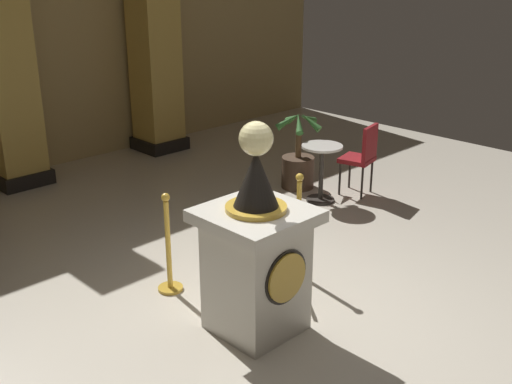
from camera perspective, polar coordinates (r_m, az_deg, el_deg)
name	(u,v)px	position (r m, az deg, el deg)	size (l,w,h in m)	color
ground_plane	(273,319)	(5.60, 1.60, -11.54)	(12.89, 12.89, 0.00)	beige
pedestal_clock	(256,255)	(5.14, 0.03, -5.77)	(0.83, 0.83, 1.82)	beige
stanchion_near	(298,240)	(6.15, 3.88, -4.42)	(0.24, 0.24, 1.08)	gold
stanchion_far	(169,257)	(5.93, -8.01, -5.97)	(0.24, 0.24, 0.99)	gold
velvet_rope	(234,208)	(5.84, -2.00, -1.44)	(0.91, 0.90, 0.22)	#591419
column_right	(154,32)	(10.18, -9.39, 14.32)	(0.74, 0.74, 3.85)	black
column_centre_rear	(2,46)	(9.00, -22.30, 12.31)	(0.74, 0.74, 3.85)	black
potted_palm_right	(298,164)	(8.56, 3.88, 2.61)	(0.65, 0.64, 1.11)	#4C3828
cafe_table	(321,166)	(8.04, 6.03, 2.39)	(0.53, 0.53, 0.76)	#332D28
cafe_chair_red	(362,154)	(8.32, 9.75, 3.50)	(0.48, 0.48, 0.96)	black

